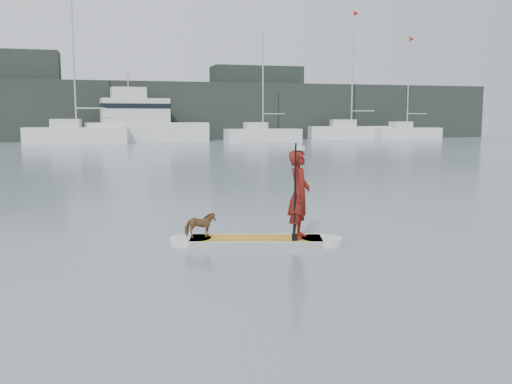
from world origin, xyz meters
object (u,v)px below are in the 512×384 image
object	(u,v)px
sailboat_d	(76,133)
motor_yacht_a	(142,122)
sailboat_g	(406,132)
sailboat_f	(350,131)
dog	(200,225)
paddleboard	(256,241)
sailboat_e	(262,134)
paddler	(299,194)

from	to	relation	value
sailboat_d	motor_yacht_a	size ratio (longest dim) A/B	1.13
sailboat_g	sailboat_f	bearing A→B (deg)	157.24
dog	sailboat_g	bearing A→B (deg)	-30.58
sailboat_f	paddleboard	bearing A→B (deg)	-105.19
paddleboard	sailboat_d	bearing A→B (deg)	111.93
dog	sailboat_d	xyz separation A→B (m)	(-3.65, 42.89, 0.57)
paddleboard	sailboat_g	xyz separation A→B (m)	(28.25, 43.08, 0.75)
dog	sailboat_e	world-z (taller)	sailboat_e
dog	motor_yacht_a	bearing A→B (deg)	0.83
paddler	dog	world-z (taller)	paddler
paddler	sailboat_e	xyz separation A→B (m)	(11.63, 42.62, -0.21)
paddler	paddleboard	bearing A→B (deg)	106.91
sailboat_d	sailboat_g	size ratio (longest dim) A/B	1.24
sailboat_e	motor_yacht_a	bearing A→B (deg)	164.42
sailboat_e	sailboat_f	bearing A→B (deg)	16.77
sailboat_f	motor_yacht_a	bearing A→B (deg)	-168.38
paddleboard	sailboat_f	distance (m)	51.06
motor_yacht_a	sailboat_g	bearing A→B (deg)	-9.01
paddleboard	sailboat_d	distance (m)	43.44
paddleboard	paddler	distance (m)	1.21
sailboat_d	sailboat_g	bearing A→B (deg)	5.22
dog	sailboat_e	bearing A→B (deg)	-13.90
sailboat_e	sailboat_d	bearing A→B (deg)	177.75
sailboat_f	motor_yacht_a	world-z (taller)	sailboat_f
paddler	sailboat_d	size ratio (longest dim) A/B	0.13
sailboat_f	sailboat_g	distance (m)	5.74
dog	sailboat_f	size ratio (longest dim) A/B	0.04
paddler	sailboat_g	size ratio (longest dim) A/B	0.16
dog	sailboat_e	xyz separation A→B (m)	(13.43, 42.11, 0.38)
dog	sailboat_f	xyz separation A→B (m)	(24.09, 45.25, 0.53)
paddleboard	sailboat_e	bearing A→B (deg)	89.44
dog	motor_yacht_a	distance (m)	45.36
dog	sailboat_f	bearing A→B (deg)	-24.23
sailboat_d	sailboat_f	size ratio (longest dim) A/B	0.98
sailboat_e	paddler	bearing A→B (deg)	-104.91
paddleboard	sailboat_f	size ratio (longest dim) A/B	0.24
dog	paddleboard	bearing A→B (deg)	-101.95
paddleboard	sailboat_d	size ratio (longest dim) A/B	0.25
dog	motor_yacht_a	xyz separation A→B (m)	(2.34, 45.28, 1.55)
sailboat_d	sailboat_g	world-z (taller)	sailboat_d
sailboat_f	sailboat_g	world-z (taller)	sailboat_f
sailboat_d	sailboat_f	xyz separation A→B (m)	(27.74, 2.37, -0.04)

